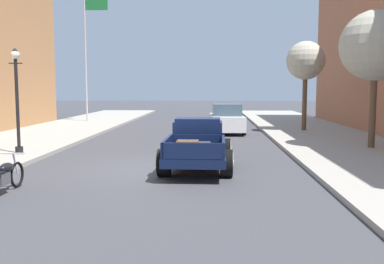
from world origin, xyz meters
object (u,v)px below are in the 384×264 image
car_background_white (226,119)px  street_tree_second (306,61)px  flagpole (88,42)px  street_tree_nearest (375,46)px  street_lamp_near (17,92)px  motorcycle_parked (2,176)px  hotrod_truck_navy (198,144)px

car_background_white → street_tree_second: street_tree_second is taller
flagpole → street_tree_nearest: (15.26, -12.98, -1.58)m
street_lamp_near → car_background_white: bearing=48.2°
car_background_white → flagpole: 12.50m
motorcycle_parked → car_background_white: (5.83, 14.37, 0.33)m
hotrod_truck_navy → street_tree_second: (5.69, 10.78, 3.28)m
flagpole → street_tree_nearest: 20.10m
street_lamp_near → flagpole: (-1.69, 15.10, 3.39)m
hotrod_truck_navy → car_background_white: size_ratio=1.13×
street_lamp_near → flagpole: size_ratio=0.42×
motorcycle_parked → car_background_white: bearing=67.9°
flagpole → street_tree_second: 15.35m
hotrod_truck_navy → street_lamp_near: bearing=166.6°
street_lamp_near → street_tree_second: bearing=36.6°
hotrod_truck_navy → motorcycle_parked: (-4.56, -3.88, -0.31)m
motorcycle_parked → street_tree_second: street_tree_second is taller
car_background_white → flagpole: (-9.63, 6.21, 5.00)m
car_background_white → street_lamp_near: size_ratio=1.14×
street_tree_nearest → flagpole: bearing=139.6°
car_background_white → street_tree_second: (4.42, 0.29, 3.27)m
flagpole → street_tree_nearest: bearing=-40.4°
motorcycle_parked → street_tree_second: (10.25, 14.66, 3.59)m
motorcycle_parked → hotrod_truck_navy: bearing=40.4°
car_background_white → street_lamp_near: street_lamp_near is taller
car_background_white → street_tree_nearest: bearing=-50.3°
car_background_white → hotrod_truck_navy: bearing=-96.9°
hotrod_truck_navy → flagpole: bearing=116.6°
motorcycle_parked → flagpole: 21.59m
flagpole → street_tree_second: bearing=-22.8°
hotrod_truck_navy → car_background_white: car_background_white is taller
flagpole → street_tree_second: flagpole is taller
street_tree_nearest → car_background_white: bearing=129.7°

